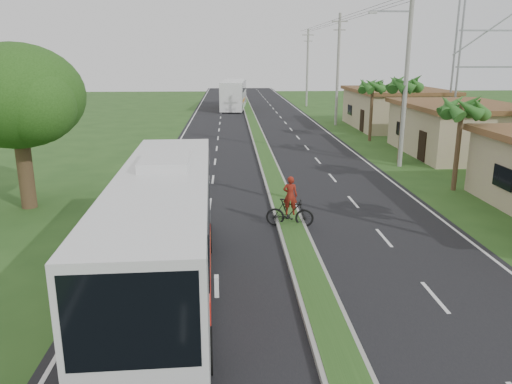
{
  "coord_description": "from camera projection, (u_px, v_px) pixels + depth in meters",
  "views": [
    {
      "loc": [
        -2.52,
        -13.12,
        6.92
      ],
      "look_at": [
        -1.51,
        5.58,
        1.8
      ],
      "focal_mm": 35.0,
      "sensor_mm": 36.0,
      "label": 1
    }
  ],
  "objects": [
    {
      "name": "ground",
      "position": [
        318.0,
        301.0,
        14.59
      ],
      "size": [
        180.0,
        180.0,
        0.0
      ],
      "primitive_type": "plane",
      "color": "#284C1B",
      "rests_on": "ground"
    },
    {
      "name": "road_asphalt",
      "position": [
        267.0,
        161.0,
        33.85
      ],
      "size": [
        14.0,
        160.0,
        0.02
      ],
      "primitive_type": "cube",
      "color": "black",
      "rests_on": "ground"
    },
    {
      "name": "median_strip",
      "position": [
        267.0,
        160.0,
        33.83
      ],
      "size": [
        1.2,
        160.0,
        0.18
      ],
      "color": "gray",
      "rests_on": "ground"
    },
    {
      "name": "lane_edge_left",
      "position": [
        167.0,
        163.0,
        33.5
      ],
      "size": [
        0.12,
        160.0,
        0.01
      ],
      "primitive_type": "cube",
      "color": "silver",
      "rests_on": "ground"
    },
    {
      "name": "lane_edge_right",
      "position": [
        364.0,
        160.0,
        34.2
      ],
      "size": [
        0.12,
        160.0,
        0.01
      ],
      "primitive_type": "cube",
      "color": "silver",
      "rests_on": "ground"
    },
    {
      "name": "shop_mid",
      "position": [
        458.0,
        128.0,
        36.02
      ],
      "size": [
        7.6,
        10.6,
        3.67
      ],
      "color": "tan",
      "rests_on": "ground"
    },
    {
      "name": "shop_far",
      "position": [
        395.0,
        108.0,
        49.48
      ],
      "size": [
        8.6,
        11.6,
        3.82
      ],
      "color": "tan",
      "rests_on": "ground"
    },
    {
      "name": "palm_verge_b",
      "position": [
        462.0,
        108.0,
        25.49
      ],
      "size": [
        2.4,
        2.4,
        5.05
      ],
      "color": "#473321",
      "rests_on": "ground"
    },
    {
      "name": "palm_verge_c",
      "position": [
        405.0,
        85.0,
        32.0
      ],
      "size": [
        2.4,
        2.4,
        5.85
      ],
      "color": "#473321",
      "rests_on": "ground"
    },
    {
      "name": "palm_verge_d",
      "position": [
        373.0,
        86.0,
        40.84
      ],
      "size": [
        2.4,
        2.4,
        5.25
      ],
      "color": "#473321",
      "rests_on": "ground"
    },
    {
      "name": "shade_tree",
      "position": [
        14.0,
        100.0,
        22.28
      ],
      "size": [
        6.3,
        6.0,
        7.54
      ],
      "color": "#473321",
      "rests_on": "ground"
    },
    {
      "name": "utility_pole_b",
      "position": [
        407.0,
        67.0,
        30.72
      ],
      "size": [
        3.2,
        0.28,
        12.0
      ],
      "color": "gray",
      "rests_on": "ground"
    },
    {
      "name": "utility_pole_c",
      "position": [
        338.0,
        69.0,
        50.14
      ],
      "size": [
        1.6,
        0.28,
        11.0
      ],
      "color": "gray",
      "rests_on": "ground"
    },
    {
      "name": "utility_pole_d",
      "position": [
        307.0,
        67.0,
        69.47
      ],
      "size": [
        1.6,
        0.28,
        10.5
      ],
      "color": "gray",
      "rests_on": "ground"
    },
    {
      "name": "coach_bus_main",
      "position": [
        165.0,
        225.0,
        14.44
      ],
      "size": [
        3.01,
        12.42,
        3.99
      ],
      "rotation": [
        0.0,
        0.0,
        0.04
      ],
      "color": "silver",
      "rests_on": "ground"
    },
    {
      "name": "coach_bus_far",
      "position": [
        234.0,
        93.0,
        67.37
      ],
      "size": [
        3.76,
        12.97,
        3.73
      ],
      "rotation": [
        0.0,
        0.0,
        -0.08
      ],
      "color": "white",
      "rests_on": "ground"
    },
    {
      "name": "motorcyclist",
      "position": [
        290.0,
        209.0,
        20.71
      ],
      "size": [
        2.06,
        0.9,
        2.18
      ],
      "rotation": [
        0.0,
        0.0,
        -0.18
      ],
      "color": "black",
      "rests_on": "ground"
    }
  ]
}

